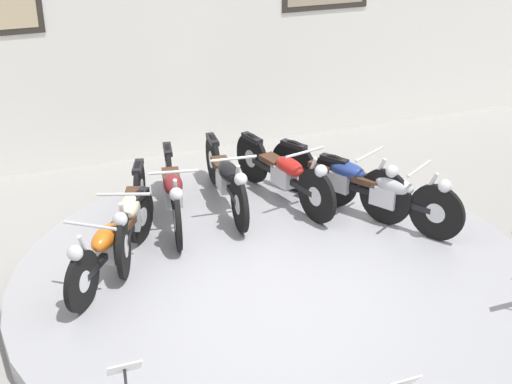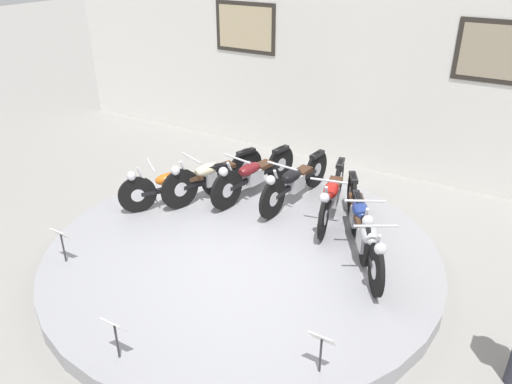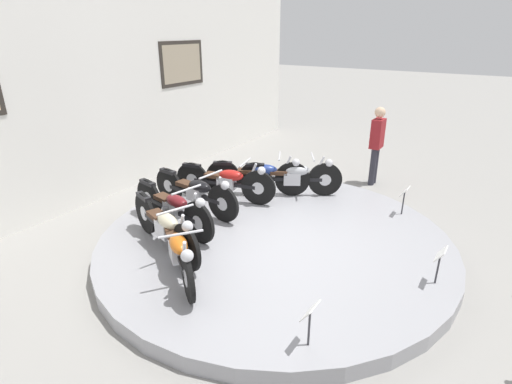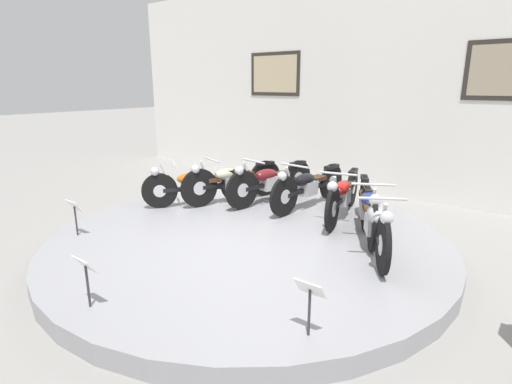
% 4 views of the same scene
% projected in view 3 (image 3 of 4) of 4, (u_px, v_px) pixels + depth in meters
% --- Properties ---
extents(ground_plane, '(60.00, 60.00, 0.00)m').
position_uv_depth(ground_plane, '(274.00, 247.00, 6.42)').
color(ground_plane, gray).
extents(display_platform, '(5.49, 5.49, 0.22)m').
position_uv_depth(display_platform, '(274.00, 241.00, 6.38)').
color(display_platform, '#99999E').
rests_on(display_platform, ground_plane).
extents(back_wall, '(14.00, 0.22, 4.52)m').
position_uv_depth(back_wall, '(92.00, 84.00, 7.60)').
color(back_wall, white).
rests_on(back_wall, ground_plane).
extents(motorcycle_orange, '(1.20, 1.60, 0.78)m').
position_uv_depth(motorcycle_orange, '(178.00, 248.00, 5.23)').
color(motorcycle_orange, black).
rests_on(motorcycle_orange, display_platform).
extents(motorcycle_cream, '(0.76, 1.92, 0.81)m').
position_uv_depth(motorcycle_cream, '(165.00, 226.00, 5.75)').
color(motorcycle_cream, black).
rests_on(motorcycle_cream, display_platform).
extents(motorcycle_maroon, '(0.56, 1.99, 0.81)m').
position_uv_depth(motorcycle_maroon, '(174.00, 206.00, 6.37)').
color(motorcycle_maroon, black).
rests_on(motorcycle_maroon, display_platform).
extents(motorcycle_black, '(0.54, 2.00, 0.80)m').
position_uv_depth(motorcycle_black, '(196.00, 191.00, 6.98)').
color(motorcycle_black, black).
rests_on(motorcycle_black, display_platform).
extents(motorcycle_red, '(0.62, 1.97, 0.81)m').
position_uv_depth(motorcycle_red, '(226.00, 180.00, 7.47)').
color(motorcycle_red, black).
rests_on(motorcycle_red, display_platform).
extents(motorcycle_blue, '(1.00, 1.81, 0.81)m').
position_uv_depth(motorcycle_blue, '(259.00, 175.00, 7.72)').
color(motorcycle_blue, black).
rests_on(motorcycle_blue, display_platform).
extents(motorcycle_silver, '(1.08, 1.75, 0.80)m').
position_uv_depth(motorcycle_silver, '(292.00, 176.00, 7.69)').
color(motorcycle_silver, black).
rests_on(motorcycle_silver, display_platform).
extents(info_placard_front_left, '(0.26, 0.11, 0.51)m').
position_uv_depth(info_placard_front_left, '(310.00, 316.00, 3.99)').
color(info_placard_front_left, '#333338').
rests_on(info_placard_front_left, display_platform).
extents(info_placard_front_centre, '(0.26, 0.11, 0.51)m').
position_uv_depth(info_placard_front_centre, '(440.00, 258.00, 4.99)').
color(info_placard_front_centre, '#333338').
rests_on(info_placard_front_centre, display_platform).
extents(info_placard_front_right, '(0.26, 0.11, 0.51)m').
position_uv_depth(info_placard_front_right, '(404.00, 195.00, 6.89)').
color(info_placard_front_right, '#333338').
rests_on(info_placard_front_right, display_platform).
extents(visitor_standing, '(0.36, 0.23, 1.72)m').
position_uv_depth(visitor_standing, '(377.00, 141.00, 8.64)').
color(visitor_standing, '#2D2D38').
rests_on(visitor_standing, ground_plane).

